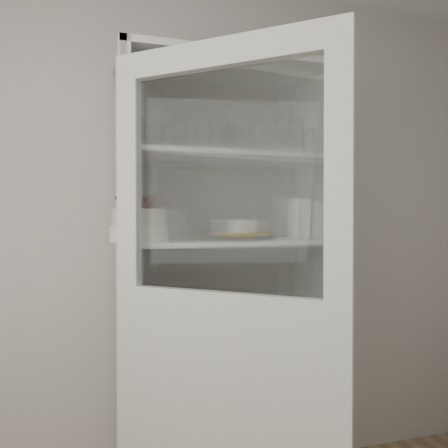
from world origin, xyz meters
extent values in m
cube|color=#B8B7B3|center=(0.00, 1.50, 1.30)|extent=(3.60, 0.02, 2.60)
cube|color=#BBBBB6|center=(-0.28, 1.27, 1.05)|extent=(0.03, 0.45, 2.10)
cube|color=#BBBBB6|center=(0.68, 1.27, 1.05)|extent=(0.03, 0.45, 2.10)
cube|color=gray|center=(0.20, 1.49, 1.05)|extent=(1.00, 0.03, 2.10)
cube|color=#BBBBB6|center=(0.20, 1.27, 2.08)|extent=(1.00, 0.45, 0.03)
cube|color=silver|center=(0.20, 1.26, 0.45)|extent=(0.94, 0.42, 0.02)
cube|color=silver|center=(0.20, 1.26, 0.85)|extent=(0.94, 0.42, 0.02)
cube|color=silver|center=(0.20, 1.26, 1.25)|extent=(0.94, 0.42, 0.02)
cube|color=silver|center=(0.20, 1.26, 1.65)|extent=(0.94, 0.42, 0.02)
cube|color=#BBBBB6|center=(0.04, 0.76, 0.55)|extent=(0.71, 0.62, 1.10)
cube|color=#BBBBB6|center=(0.04, 0.76, 1.95)|extent=(0.71, 0.62, 0.10)
cube|color=#BBBBB6|center=(-0.27, 1.02, 1.50)|extent=(0.09, 0.09, 0.80)
cube|color=#BBBBB6|center=(0.35, 0.49, 1.50)|extent=(0.09, 0.09, 0.80)
cube|color=silver|center=(0.04, 0.76, 1.50)|extent=(0.56, 0.48, 0.78)
cylinder|color=silver|center=(-0.03, 1.13, 1.74)|extent=(0.09, 0.09, 0.15)
cylinder|color=silver|center=(-0.01, 1.12, 1.72)|extent=(0.08, 0.08, 0.13)
cylinder|color=silver|center=(0.13, 1.14, 1.73)|extent=(0.08, 0.08, 0.14)
cylinder|color=silver|center=(0.19, 1.14, 1.72)|extent=(0.08, 0.08, 0.13)
cylinder|color=silver|center=(0.32, 1.12, 1.73)|extent=(0.08, 0.08, 0.15)
cylinder|color=silver|center=(0.58, 1.15, 1.72)|extent=(0.08, 0.08, 0.13)
cylinder|color=silver|center=(0.50, 1.12, 1.74)|extent=(0.09, 0.09, 0.16)
cylinder|color=silver|center=(-0.06, 1.28, 1.72)|extent=(0.08, 0.08, 0.13)
cylinder|color=silver|center=(-0.21, 1.27, 1.74)|extent=(0.08, 0.08, 0.15)
cylinder|color=silver|center=(0.22, 1.29, 1.73)|extent=(0.09, 0.09, 0.14)
cylinder|color=silver|center=(0.29, 1.26, 1.73)|extent=(0.08, 0.08, 0.13)
cylinder|color=silver|center=(-0.21, 1.20, 1.30)|extent=(0.25, 0.25, 0.07)
cylinder|color=silver|center=(-0.15, 1.37, 1.29)|extent=(0.19, 0.19, 0.06)
cylinder|color=beige|center=(-0.21, 1.20, 1.37)|extent=(0.31, 0.31, 0.07)
imported|color=#5A2E20|center=(-0.21, 1.20, 1.43)|extent=(0.25, 0.25, 0.05)
cylinder|color=silver|center=(0.29, 1.28, 1.27)|extent=(0.44, 0.44, 0.02)
cube|color=gold|center=(0.29, 1.28, 1.29)|extent=(0.25, 0.25, 0.01)
cylinder|color=silver|center=(0.29, 1.28, 1.32)|extent=(0.19, 0.19, 0.06)
cylinder|color=silver|center=(0.61, 1.30, 1.36)|extent=(0.12, 0.12, 0.20)
imported|color=#1C219C|center=(0.42, 1.18, 0.90)|extent=(0.12, 0.12, 0.09)
imported|color=teal|center=(0.34, 1.31, 0.90)|extent=(0.12, 0.12, 0.09)
imported|color=silver|center=(0.47, 1.16, 0.91)|extent=(0.14, 0.14, 0.10)
cylinder|color=teal|center=(0.39, 1.30, 0.90)|extent=(0.08, 0.08, 0.08)
ellipsoid|color=teal|center=(0.39, 1.30, 0.95)|extent=(0.08, 0.08, 0.02)
cylinder|color=#9D9EA9|center=(0.13, 1.19, 0.88)|extent=(0.11, 0.11, 0.04)
cylinder|color=silver|center=(-0.21, 1.29, 0.93)|extent=(0.11, 0.11, 0.13)
imported|color=beige|center=(-0.11, 1.28, 0.50)|extent=(0.26, 0.26, 0.08)
cube|color=#969696|center=(0.29, 1.23, 0.49)|extent=(0.21, 0.17, 0.05)
camera|label=1|loc=(-0.40, -0.73, 1.36)|focal=35.00mm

